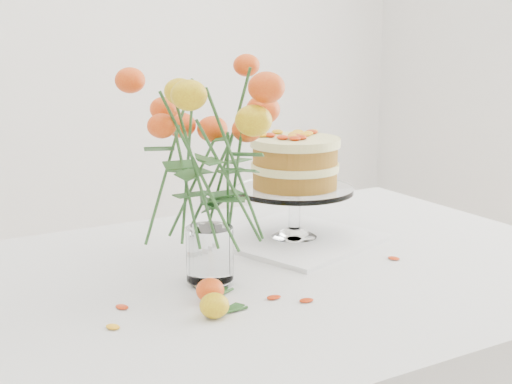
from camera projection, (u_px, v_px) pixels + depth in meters
table at (244, 313)px, 1.37m from camera, size 1.43×0.93×0.76m
napkin at (294, 239)px, 1.55m from camera, size 0.39×0.39×0.01m
cake_stand at (295, 168)px, 1.52m from camera, size 0.25×0.25×0.23m
rose_vase at (208, 147)px, 1.23m from camera, size 0.29×0.29×0.43m
loose_rose_near at (215, 306)px, 1.14m from camera, size 0.09×0.05×0.04m
loose_rose_far at (210, 290)px, 1.20m from camera, size 0.08×0.05×0.04m
stray_petal_a at (211, 301)px, 1.20m from camera, size 0.03×0.02×0.00m
stray_petal_b at (274, 298)px, 1.22m from camera, size 0.03×0.02×0.00m
stray_petal_c at (306, 301)px, 1.21m from camera, size 0.03×0.02×0.00m
stray_petal_d at (122, 307)px, 1.18m from camera, size 0.03×0.02×0.00m
stray_petal_e at (113, 327)px, 1.10m from camera, size 0.03×0.02×0.00m
stray_petal_f at (394, 258)px, 1.43m from camera, size 0.03×0.02×0.00m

